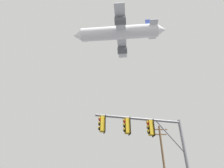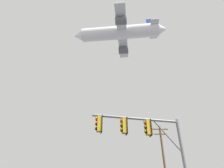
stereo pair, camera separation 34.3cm
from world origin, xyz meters
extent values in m
cylinder|color=slate|center=(2.53, 8.21, 5.72)|extent=(5.40, 1.18, 0.15)
cylinder|color=slate|center=(4.41, 8.58, 4.77)|extent=(1.69, 0.40, 1.96)
cube|color=gold|center=(0.27, 7.78, 5.20)|extent=(0.32, 0.36, 0.90)
cylinder|color=gold|center=(0.27, 7.78, 5.71)|extent=(0.05, 0.05, 0.12)
cube|color=black|center=(0.41, 7.81, 5.20)|extent=(0.11, 0.46, 1.04)
sphere|color=red|center=(0.13, 7.75, 5.47)|extent=(0.20, 0.20, 0.20)
cylinder|color=gold|center=(0.07, 7.74, 5.53)|extent=(0.08, 0.21, 0.21)
sphere|color=black|center=(0.13, 7.75, 5.19)|extent=(0.20, 0.20, 0.20)
cylinder|color=gold|center=(0.07, 7.74, 5.25)|extent=(0.08, 0.21, 0.21)
sphere|color=black|center=(0.13, 7.75, 4.91)|extent=(0.20, 0.20, 0.20)
cylinder|color=gold|center=(0.07, 7.74, 4.97)|extent=(0.08, 0.21, 0.21)
cube|color=gold|center=(1.75, 8.06, 5.20)|extent=(0.32, 0.36, 0.90)
cylinder|color=gold|center=(1.75, 8.06, 5.71)|extent=(0.05, 0.05, 0.12)
cube|color=black|center=(1.89, 8.09, 5.20)|extent=(0.11, 0.46, 1.04)
sphere|color=red|center=(1.61, 8.04, 5.47)|extent=(0.20, 0.20, 0.20)
cylinder|color=gold|center=(1.54, 8.02, 5.53)|extent=(0.08, 0.21, 0.21)
sphere|color=black|center=(1.61, 8.04, 5.19)|extent=(0.20, 0.20, 0.20)
cylinder|color=gold|center=(1.54, 8.02, 5.25)|extent=(0.08, 0.21, 0.21)
sphere|color=black|center=(1.61, 8.04, 4.91)|extent=(0.20, 0.20, 0.20)
cylinder|color=gold|center=(1.54, 8.02, 4.97)|extent=(0.08, 0.21, 0.21)
cube|color=gold|center=(3.23, 8.35, 5.20)|extent=(0.32, 0.36, 0.90)
cylinder|color=gold|center=(3.23, 8.35, 5.71)|extent=(0.05, 0.05, 0.12)
cube|color=black|center=(3.36, 8.38, 5.20)|extent=(0.11, 0.46, 1.04)
sphere|color=red|center=(3.08, 8.32, 5.47)|extent=(0.20, 0.20, 0.20)
cylinder|color=gold|center=(3.02, 8.31, 5.53)|extent=(0.08, 0.21, 0.21)
sphere|color=black|center=(3.08, 8.32, 5.19)|extent=(0.20, 0.20, 0.20)
cylinder|color=gold|center=(3.02, 8.31, 5.25)|extent=(0.08, 0.21, 0.21)
sphere|color=black|center=(3.08, 8.32, 4.91)|extent=(0.20, 0.20, 0.20)
cylinder|color=gold|center=(3.02, 8.31, 4.97)|extent=(0.08, 0.21, 0.21)
cylinder|color=brown|center=(8.03, 23.43, 5.38)|extent=(0.28, 0.28, 10.75)
cube|color=brown|center=(8.03, 23.43, 10.25)|extent=(2.20, 0.12, 0.12)
cube|color=brown|center=(8.03, 23.43, 9.55)|extent=(1.80, 0.12, 0.12)
cylinder|color=gray|center=(7.13, 23.43, 10.37)|extent=(0.10, 0.10, 0.18)
cylinder|color=gray|center=(8.93, 23.43, 10.37)|extent=(0.10, 0.10, 0.18)
cylinder|color=white|center=(3.91, 37.19, 43.41)|extent=(22.06, 6.57, 3.87)
cone|color=white|center=(-8.08, 38.71, 43.41)|extent=(3.10, 3.98, 3.67)
cone|color=white|center=(15.78, 35.69, 43.41)|extent=(2.81, 3.56, 3.29)
cube|color=silver|center=(4.51, 37.11, 42.83)|extent=(5.22, 20.71, 0.43)
cylinder|color=#595B60|center=(3.79, 31.41, 41.67)|extent=(3.15, 2.52, 2.17)
cylinder|color=#595B60|center=(5.23, 42.82, 41.67)|extent=(3.15, 2.52, 2.17)
cube|color=navy|center=(13.26, 36.01, 45.58)|extent=(3.39, 0.71, 4.59)
cube|color=silver|center=(13.50, 35.97, 43.77)|extent=(3.07, 7.47, 0.24)
camera|label=1|loc=(0.45, -3.25, 1.15)|focal=31.77mm
camera|label=2|loc=(0.79, -3.26, 1.15)|focal=31.77mm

